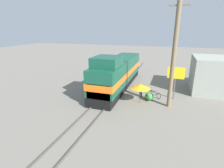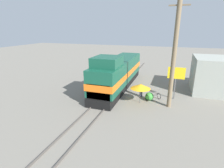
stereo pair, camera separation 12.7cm
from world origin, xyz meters
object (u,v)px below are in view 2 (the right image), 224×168
(utility_pole, at_px, (174,53))
(bicycle, at_px, (153,97))
(billboard_sign, at_px, (176,76))
(locomotive, at_px, (118,73))
(vendor_umbrella, at_px, (140,86))
(person_bystander, at_px, (141,90))

(utility_pole, relative_size, bicycle, 6.40)
(billboard_sign, bearing_deg, locomotive, 167.97)
(utility_pole, xyz_separation_m, vendor_umbrella, (-2.97, 0.00, -3.62))
(locomotive, distance_m, person_bystander, 4.26)
(billboard_sign, relative_size, person_bystander, 2.28)
(bicycle, bearing_deg, locomotive, -159.00)
(locomotive, height_order, vendor_umbrella, locomotive)
(utility_pole, xyz_separation_m, bicycle, (-1.72, 1.17, -5.10))
(vendor_umbrella, xyz_separation_m, person_bystander, (-0.17, 1.67, -0.99))
(utility_pole, bearing_deg, bicycle, 145.77)
(vendor_umbrella, relative_size, billboard_sign, 0.58)
(billboard_sign, bearing_deg, vendor_umbrella, -146.09)
(locomotive, xyz_separation_m, billboard_sign, (7.10, -1.51, 0.71))
(bicycle, bearing_deg, utility_pole, 15.21)
(utility_pole, bearing_deg, person_bystander, 152.08)
(utility_pole, relative_size, vendor_umbrella, 5.12)
(person_bystander, bearing_deg, locomotive, 148.18)
(locomotive, distance_m, vendor_umbrella, 5.30)
(locomotive, relative_size, billboard_sign, 4.02)
(utility_pole, relative_size, person_bystander, 6.80)
(locomotive, height_order, utility_pole, utility_pole)
(utility_pole, bearing_deg, billboard_sign, 78.54)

